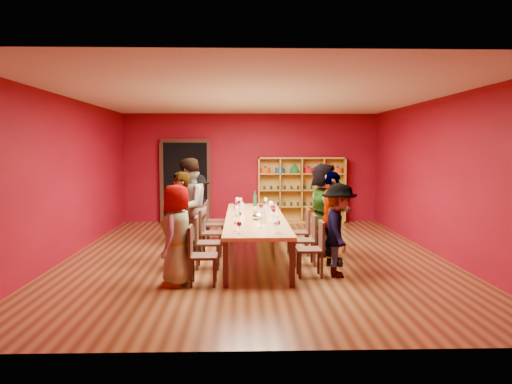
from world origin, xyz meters
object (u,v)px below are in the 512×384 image
person_left_2 (188,207)px  person_right_0 (339,230)px  chair_person_right_0 (315,246)px  chair_person_right_1 (308,237)px  person_left_0 (177,235)px  chair_person_left_3 (211,222)px  person_left_3 (196,209)px  shelving_unit (301,187)px  chair_person_left_2 (207,230)px  chair_person_right_2 (302,229)px  spittoon_bowl (259,216)px  person_right_1 (332,218)px  person_left_4 (193,206)px  chair_person_left_0 (198,252)px  wine_bottle (255,200)px  person_right_2 (324,209)px  tasting_table (255,219)px  chair_person_left_4 (212,218)px  chair_person_left_1 (203,239)px  person_left_1 (180,220)px

person_left_2 → person_right_0: bearing=72.2°
chair_person_right_0 → chair_person_right_1: same height
person_left_0 → chair_person_right_0: bearing=113.5°
chair_person_left_3 → person_left_3: (-0.30, -0.00, 0.26)m
shelving_unit → chair_person_left_2: bearing=-118.3°
person_right_0 → chair_person_right_2: size_ratio=1.68×
chair_person_left_3 → spittoon_bowl: chair_person_left_3 is taller
person_right_1 → chair_person_right_2: (-0.42, 0.84, -0.33)m
person_left_4 → chair_person_right_1: 3.32m
shelving_unit → chair_person_right_1: 5.14m
chair_person_left_0 → wine_bottle: bearing=75.7°
person_left_0 → person_right_2: size_ratio=0.85×
tasting_table → person_left_2: person_left_2 is taller
chair_person_left_3 → chair_person_left_4: 0.54m
chair_person_left_0 → wine_bottle: (0.96, 3.77, 0.39)m
chair_person_right_1 → person_right_1: size_ratio=0.54×
person_left_2 → chair_person_left_3: 1.21m
shelving_unit → person_right_2: (-0.07, -4.25, -0.10)m
tasting_table → person_right_0: (1.29, -1.56, 0.05)m
chair_person_left_2 → chair_person_right_2: size_ratio=1.00×
person_left_3 → chair_person_left_4: size_ratio=1.71×
chair_person_left_4 → person_right_1: bearing=-47.4°
chair_person_right_2 → chair_person_left_2: bearing=-179.1°
shelving_unit → chair_person_right_1: (-0.49, -5.09, -0.49)m
tasting_table → chair_person_right_0: 1.82m
chair_person_right_1 → wine_bottle: (-0.86, 2.54, 0.39)m
shelving_unit → chair_person_left_1: bearing=-113.6°
shelving_unit → chair_person_right_0: size_ratio=2.70×
chair_person_left_0 → chair_person_right_2: bearing=48.6°
chair_person_left_0 → person_left_1: 1.16m
person_left_0 → chair_person_left_0: bearing=101.9°
person_right_2 → chair_person_right_0: bearing=156.9°
person_left_2 → person_left_4: bearing=-163.4°
tasting_table → chair_person_right_2: bearing=4.2°
person_left_2 → person_right_1: person_left_2 is taller
shelving_unit → chair_person_left_2: 4.88m
person_right_1 → person_left_4: bearing=57.5°
chair_person_left_0 → chair_person_left_3: 3.12m
tasting_table → chair_person_left_1: bearing=-133.5°
chair_person_right_0 → wine_bottle: size_ratio=2.59×
chair_person_left_4 → chair_person_left_0: bearing=-90.0°
chair_person_right_1 → tasting_table: bearing=139.6°
spittoon_bowl → chair_person_right_0: bearing=-54.5°
chair_person_left_0 → chair_person_right_2: size_ratio=1.00×
chair_person_left_4 → spittoon_bowl: size_ratio=3.39×
person_left_2 → chair_person_left_4: (0.36, 1.62, -0.43)m
shelving_unit → person_left_1: size_ratio=1.46×
spittoon_bowl → person_left_2: bearing=162.4°
person_left_2 → person_right_2: bearing=104.9°
chair_person_left_0 → person_left_2: size_ratio=0.48×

